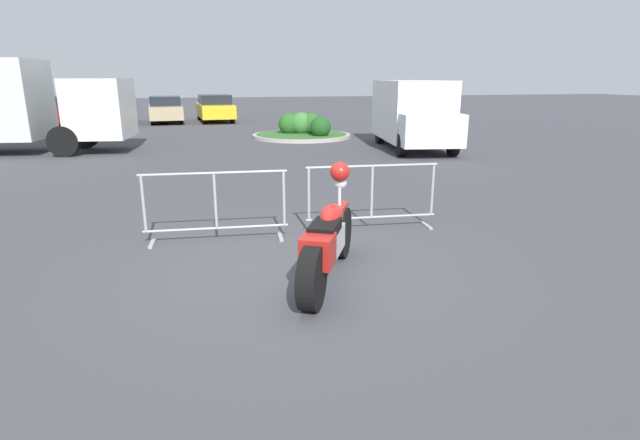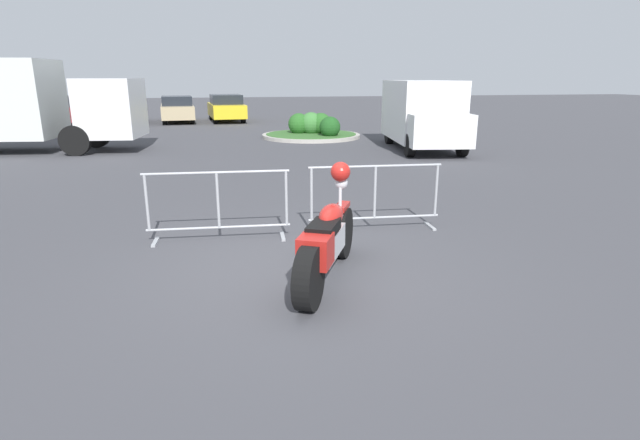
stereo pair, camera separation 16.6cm
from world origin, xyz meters
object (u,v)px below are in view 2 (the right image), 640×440
(parked_car_maroon, at_px, (71,110))
(parked_car_tan, at_px, (177,109))
(parked_car_green, at_px, (19,112))
(parked_car_black, at_px, (127,109))
(box_truck, at_px, (3,102))
(delivery_van, at_px, (422,113))
(motorcycle, at_px, (327,240))
(crowd_barrier_far, at_px, (375,197))
(crowd_barrier_near, at_px, (218,205))
(pedestrian, at_px, (403,116))
(parked_car_yellow, at_px, (226,108))

(parked_car_maroon, xyz_separation_m, parked_car_tan, (5.36, 0.44, -0.03))
(parked_car_green, bearing_deg, parked_car_black, -94.55)
(box_truck, bearing_deg, delivery_van, -1.38)
(motorcycle, height_order, crowd_barrier_far, motorcycle)
(crowd_barrier_near, xyz_separation_m, pedestrian, (7.66, 11.68, 0.37))
(parked_car_black, bearing_deg, pedestrian, -134.57)
(crowd_barrier_near, distance_m, delivery_van, 11.48)
(crowd_barrier_near, distance_m, parked_car_yellow, 22.00)
(crowd_barrier_near, bearing_deg, motorcycle, -56.39)
(box_truck, bearing_deg, motorcycle, -51.40)
(parked_car_green, height_order, parked_car_black, parked_car_black)
(parked_car_black, height_order, parked_car_yellow, parked_car_yellow)
(parked_car_green, distance_m, parked_car_black, 5.37)
(box_truck, xyz_separation_m, pedestrian, (14.16, 0.59, -0.72))
(crowd_barrier_near, relative_size, pedestrian, 1.28)
(parked_car_black, height_order, parked_car_tan, parked_car_black)
(motorcycle, xyz_separation_m, parked_car_black, (-5.50, 23.93, 0.21))
(parked_car_black, distance_m, parked_car_tan, 2.68)
(pedestrian, bearing_deg, delivery_van, -60.76)
(crowd_barrier_far, xyz_separation_m, parked_car_black, (-6.75, 22.06, 0.17))
(motorcycle, distance_m, pedestrian, 15.00)
(motorcycle, xyz_separation_m, crowd_barrier_near, (-1.24, 1.87, 0.04))
(parked_car_maroon, relative_size, pedestrian, 2.65)
(parked_car_tan, bearing_deg, crowd_barrier_near, -179.41)
(parked_car_yellow, bearing_deg, parked_car_green, 85.47)
(parked_car_maroon, bearing_deg, box_truck, 178.90)
(crowd_barrier_far, height_order, parked_car_green, parked_car_green)
(delivery_van, height_order, pedestrian, delivery_van)
(crowd_barrier_near, height_order, parked_car_black, parked_car_black)
(parked_car_tan, height_order, pedestrian, pedestrian)
(box_truck, distance_m, delivery_van, 13.91)
(parked_car_green, bearing_deg, box_truck, -167.76)
(motorcycle, bearing_deg, delivery_van, -2.08)
(motorcycle, height_order, pedestrian, pedestrian)
(crowd_barrier_far, xyz_separation_m, parked_car_maroon, (-9.43, 21.51, 0.20))
(parked_car_black, distance_m, parked_car_yellow, 5.37)
(delivery_van, height_order, parked_car_maroon, delivery_van)
(motorcycle, xyz_separation_m, parked_car_yellow, (-0.14, 23.84, 0.24))
(parked_car_tan, relative_size, parked_car_yellow, 0.96)
(motorcycle, xyz_separation_m, delivery_van, (5.99, 10.76, 0.73))
(motorcycle, xyz_separation_m, crowd_barrier_far, (1.24, 1.87, 0.04))
(motorcycle, relative_size, pedestrian, 1.31)
(parked_car_maroon, height_order, pedestrian, pedestrian)
(box_truck, height_order, parked_car_maroon, box_truck)
(delivery_van, distance_m, pedestrian, 2.84)
(parked_car_green, height_order, parked_car_maroon, parked_car_maroon)
(parked_car_maroon, bearing_deg, crowd_barrier_far, -159.85)
(box_truck, height_order, parked_car_black, box_truck)
(parked_car_black, distance_m, pedestrian, 15.80)
(parked_car_black, bearing_deg, delivery_van, -142.42)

